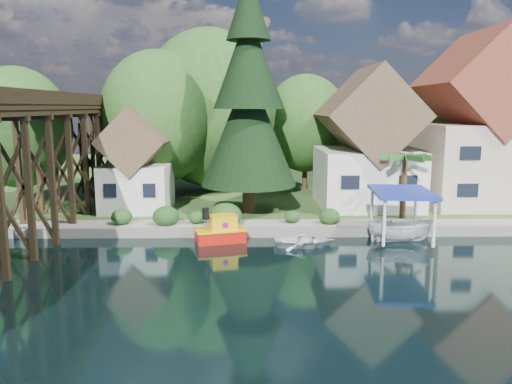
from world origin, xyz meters
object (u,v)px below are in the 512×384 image
at_px(house_left, 367,148).
at_px(palm_tree, 405,159).
at_px(shed, 137,167).
at_px(conifer, 249,100).
at_px(boat_canopy, 401,220).
at_px(tugboat, 221,231).
at_px(house_center, 477,131).
at_px(trestle_bridge, 12,160).
at_px(boat_white_a, 305,240).

distance_m(house_left, palm_tree, 5.09).
distance_m(shed, conifer, 10.01).
bearing_deg(boat_canopy, palm_tree, 71.21).
bearing_deg(tugboat, palm_tree, 18.50).
bearing_deg(boat_canopy, house_center, 47.61).
bearing_deg(shed, boat_canopy, -23.55).
bearing_deg(trestle_bridge, boat_canopy, 3.68).
distance_m(palm_tree, boat_white_a, 10.27).
bearing_deg(trestle_bridge, tugboat, 8.31).
bearing_deg(boat_canopy, boat_white_a, -172.19).
xyz_separation_m(house_left, palm_tree, (1.54, -4.84, -0.40)).
relative_size(trestle_bridge, house_center, 3.18).
relative_size(house_center, palm_tree, 2.86).
relative_size(house_center, boat_white_a, 3.75).
height_order(trestle_bridge, house_center, house_center).
distance_m(house_center, conifer, 18.89).
xyz_separation_m(tugboat, boat_canopy, (11.22, -0.24, 0.73)).
distance_m(shed, tugboat, 10.67).
height_order(trestle_bridge, tugboat, trestle_bridge).
bearing_deg(house_left, boat_white_a, -120.77).
bearing_deg(shed, house_left, 4.77).
xyz_separation_m(palm_tree, boat_white_a, (-7.61, -5.35, -4.35)).
height_order(house_left, palm_tree, house_left).
bearing_deg(shed, boat_white_a, -36.03).
xyz_separation_m(house_center, shed, (-27.00, -2.00, -2.59)).
relative_size(trestle_bridge, house_left, 4.01).
bearing_deg(boat_canopy, shed, 156.45).
relative_size(conifer, boat_canopy, 3.23).
xyz_separation_m(house_left, shed, (-18.00, -1.50, -1.31)).
bearing_deg(tugboat, boat_white_a, -11.80).
xyz_separation_m(conifer, boat_canopy, (9.44, -6.50, -7.42)).
distance_m(conifer, boat_white_a, 11.68).
xyz_separation_m(trestle_bridge, boat_canopy, (23.01, 1.48, -3.95)).
xyz_separation_m(trestle_bridge, boat_white_a, (16.94, 0.64, -4.97)).
distance_m(trestle_bridge, boat_canopy, 23.39).
height_order(trestle_bridge, conifer, conifer).
height_order(trestle_bridge, house_left, house_left).
bearing_deg(boat_white_a, house_center, -56.40).
height_order(conifer, palm_tree, conifer).
height_order(house_center, shed, house_center).
relative_size(conifer, boat_white_a, 4.67).
distance_m(palm_tree, boat_canopy, 5.82).
bearing_deg(house_center, shed, -175.76).
bearing_deg(boat_canopy, trestle_bridge, -176.32).
relative_size(house_left, shed, 1.40).
bearing_deg(boat_white_a, house_left, -32.51).
height_order(house_center, boat_white_a, house_center).
xyz_separation_m(boat_white_a, boat_canopy, (6.07, 0.83, 1.02)).
bearing_deg(palm_tree, tugboat, -161.50).
bearing_deg(tugboat, trestle_bridge, -171.69).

